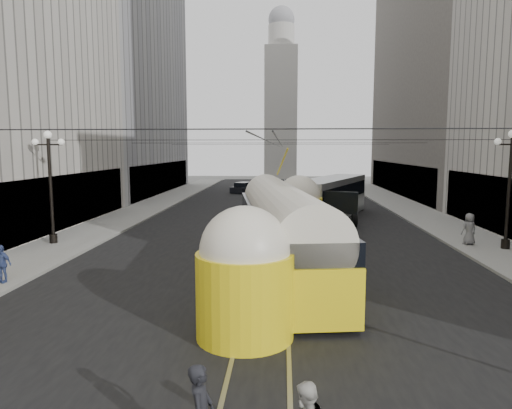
# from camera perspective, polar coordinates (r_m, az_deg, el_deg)

# --- Properties ---
(road) EXTENTS (20.00, 85.00, 0.02)m
(road) POSITION_cam_1_polar(r_m,az_deg,el_deg) (39.87, 2.60, -0.97)
(road) COLOR black
(road) RESTS_ON ground
(sidewalk_left) EXTENTS (4.00, 72.00, 0.15)m
(sidewalk_left) POSITION_cam_1_polar(r_m,az_deg,el_deg) (45.11, -12.76, -0.10)
(sidewalk_left) COLOR gray
(sidewalk_left) RESTS_ON ground
(sidewalk_right) EXTENTS (4.00, 72.00, 0.15)m
(sidewalk_right) POSITION_cam_1_polar(r_m,az_deg,el_deg) (44.81, 18.20, -0.33)
(sidewalk_right) COLOR gray
(sidewalk_right) RESTS_ON ground
(rail_left) EXTENTS (0.12, 85.00, 0.04)m
(rail_left) POSITION_cam_1_polar(r_m,az_deg,el_deg) (39.89, 1.52, -0.96)
(rail_left) COLOR gray
(rail_left) RESTS_ON ground
(rail_right) EXTENTS (0.12, 85.00, 0.04)m
(rail_right) POSITION_cam_1_polar(r_m,az_deg,el_deg) (39.87, 3.67, -0.97)
(rail_right) COLOR gray
(rail_right) RESTS_ON ground
(building_left_far) EXTENTS (12.60, 28.60, 28.60)m
(building_left_far) POSITION_cam_1_polar(r_m,az_deg,el_deg) (59.35, -17.50, 15.21)
(building_left_far) COLOR #999999
(building_left_far) RESTS_ON ground
(building_right_far) EXTENTS (12.60, 32.60, 32.60)m
(building_right_far) POSITION_cam_1_polar(r_m,az_deg,el_deg) (59.30, 23.58, 16.92)
(building_right_far) COLOR #514C47
(building_right_far) RESTS_ON ground
(distant_tower) EXTENTS (6.00, 6.00, 31.36)m
(distant_tower) POSITION_cam_1_polar(r_m,az_deg,el_deg) (87.49, 3.13, 13.20)
(distant_tower) COLOR #B2AFA8
(distant_tower) RESTS_ON ground
(lamppost_left_mid) EXTENTS (1.86, 0.44, 6.37)m
(lamppost_left_mid) POSITION_cam_1_polar(r_m,az_deg,el_deg) (28.30, -24.33, 2.77)
(lamppost_left_mid) COLOR black
(lamppost_left_mid) RESTS_ON sidewalk_left
(lamppost_right_mid) EXTENTS (1.86, 0.44, 6.37)m
(lamppost_right_mid) POSITION_cam_1_polar(r_m,az_deg,el_deg) (27.79, 29.12, 2.44)
(lamppost_right_mid) COLOR black
(lamppost_right_mid) RESTS_ON sidewalk_right
(catenary) EXTENTS (25.00, 72.00, 0.23)m
(catenary) POSITION_cam_1_polar(r_m,az_deg,el_deg) (38.48, 2.80, 7.53)
(catenary) COLOR black
(catenary) RESTS_ON ground
(streetcar) EXTENTS (4.93, 17.96, 3.97)m
(streetcar) POSITION_cam_1_polar(r_m,az_deg,el_deg) (20.72, 3.21, -2.99)
(streetcar) COLOR yellow
(streetcar) RESTS_ON ground
(city_bus) EXTENTS (7.27, 13.06, 3.20)m
(city_bus) POSITION_cam_1_polar(r_m,az_deg,el_deg) (36.76, 9.25, 1.02)
(city_bus) COLOR #A4A7A9
(city_bus) RESTS_ON ground
(sedan_white_far) EXTENTS (3.10, 5.30, 1.57)m
(sedan_white_far) POSITION_cam_1_polar(r_m,az_deg,el_deg) (50.80, 6.51, 1.53)
(sedan_white_far) COLOR white
(sedan_white_far) RESTS_ON ground
(sedan_dark_far) EXTENTS (3.16, 4.49, 1.31)m
(sedan_dark_far) POSITION_cam_1_polar(r_m,az_deg,el_deg) (57.45, -1.58, 2.09)
(sedan_dark_far) COLOR black
(sedan_dark_far) RESTS_ON ground
(pedestrian_sidewalk_right) EXTENTS (0.98, 0.75, 1.78)m
(pedestrian_sidewalk_right) POSITION_cam_1_polar(r_m,az_deg,el_deg) (28.31, 25.10, -2.79)
(pedestrian_sidewalk_right) COLOR slate
(pedestrian_sidewalk_right) RESTS_ON sidewalk_right
(pedestrian_sidewalk_left) EXTENTS (0.99, 0.68, 1.54)m
(pedestrian_sidewalk_left) POSITION_cam_1_polar(r_m,az_deg,el_deg) (21.19, -29.22, -6.47)
(pedestrian_sidewalk_left) COLOR #3D4F86
(pedestrian_sidewalk_left) RESTS_ON sidewalk_left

